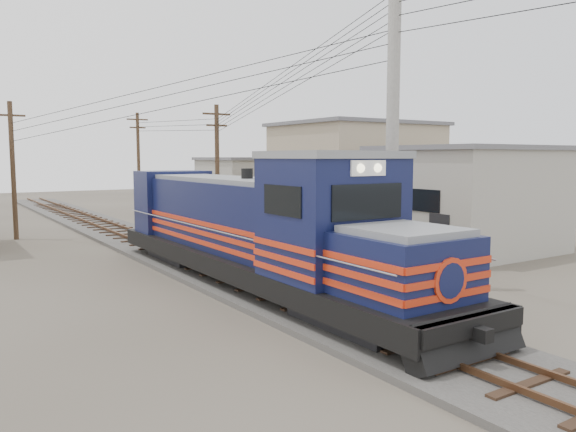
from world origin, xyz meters
TOP-DOWN VIEW (x-y plane):
  - ground at (0.00, 0.00)m, footprint 120.00×120.00m
  - ballast at (0.00, 10.00)m, footprint 3.60×70.00m
  - track at (0.00, 10.00)m, footprint 1.15×70.00m
  - locomotive at (0.00, 1.92)m, footprint 3.14×17.08m
  - utility_pole_main at (3.50, -0.50)m, footprint 0.40×0.40m
  - wooden_pole_mid at (4.50, 14.00)m, footprint 1.60×0.24m
  - wooden_pole_far at (4.80, 28.00)m, footprint 1.60×0.24m
  - wooden_pole_left at (-5.00, 18.00)m, footprint 1.60×0.24m
  - power_lines at (-0.14, 8.49)m, footprint 9.65×19.00m
  - shophouse_front at (11.50, 3.00)m, footprint 7.35×6.30m
  - shophouse_mid at (12.50, 12.00)m, footprint 8.40×7.35m
  - shophouse_back at (11.00, 22.00)m, footprint 6.30×6.30m
  - billboard at (4.35, 0.94)m, footprint 2.07×0.84m
  - market_umbrella at (6.77, 5.78)m, footprint 3.13×3.13m
  - vendor at (5.48, 6.83)m, footprint 0.60×0.40m
  - plant_nursery at (5.44, 3.24)m, footprint 3.33×2.96m

SIDE VIEW (x-z plane):
  - ground at x=0.00m, z-range 0.00..0.00m
  - ballast at x=0.00m, z-range 0.00..0.16m
  - track at x=0.00m, z-range 0.20..0.32m
  - plant_nursery at x=5.44m, z-range -0.06..1.07m
  - vendor at x=5.48m, z-range 0.00..1.61m
  - locomotive at x=0.00m, z-range -0.29..3.94m
  - shophouse_back at x=11.00m, z-range 0.01..4.21m
  - shophouse_front at x=11.50m, z-range 0.01..4.71m
  - market_umbrella at x=6.77m, z-range 1.03..3.76m
  - billboard at x=4.35m, z-range 0.79..4.13m
  - shophouse_mid at x=12.50m, z-range 0.01..6.21m
  - wooden_pole_mid at x=4.50m, z-range 0.18..7.18m
  - wooden_pole_left at x=-5.00m, z-range 0.18..7.18m
  - wooden_pole_far at x=4.80m, z-range 0.18..7.68m
  - utility_pole_main at x=3.50m, z-range 0.00..10.00m
  - power_lines at x=-0.14m, z-range 5.91..9.21m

